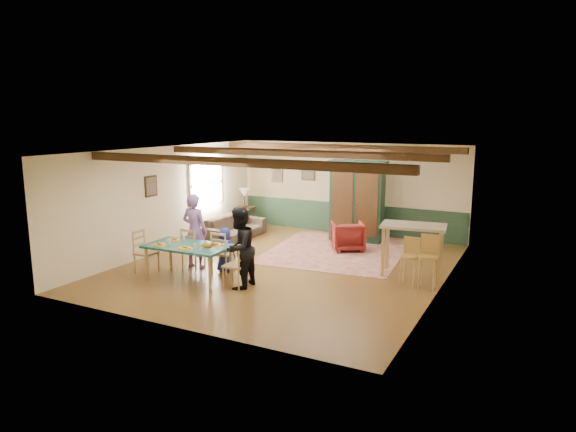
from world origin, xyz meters
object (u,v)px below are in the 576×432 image
at_px(cat, 207,245).
at_px(armchair, 348,236).
at_px(bar_stool_right, 428,263).
at_px(bar_stool_left, 409,262).
at_px(dining_table, 189,262).
at_px(person_woman, 239,248).
at_px(table_lamp, 244,198).
at_px(dining_chair_far_right, 223,252).
at_px(counter_table, 412,250).
at_px(dining_chair_end_right, 235,264).
at_px(person_man, 195,231).
at_px(end_table, 245,217).
at_px(dining_chair_far_left, 193,248).
at_px(dining_chair_end_left, 146,252).
at_px(sofa, 234,227).
at_px(person_child, 225,250).
at_px(armoire, 357,201).

distance_m(cat, armchair, 4.31).
bearing_deg(bar_stool_right, bar_stool_left, 169.00).
bearing_deg(dining_table, person_woman, 1.63).
relative_size(armchair, bar_stool_left, 0.82).
relative_size(person_woman, table_lamp, 2.80).
height_order(cat, bar_stool_left, bar_stool_left).
bearing_deg(dining_chair_far_right, counter_table, -157.10).
bearing_deg(dining_table, dining_chair_end_right, 1.63).
bearing_deg(person_woman, cat, -81.87).
bearing_deg(person_man, end_table, -74.43).
relative_size(dining_chair_far_left, dining_chair_end_left, 1.00).
relative_size(person_man, bar_stool_right, 1.58).
distance_m(dining_chair_end_left, bar_stool_right, 6.07).
bearing_deg(person_woman, dining_chair_end_left, -90.00).
height_order(dining_chair_far_right, sofa, dining_chair_far_right).
xyz_separation_m(person_child, cat, (0.18, -0.90, 0.34)).
bearing_deg(cat, end_table, 112.42).
bearing_deg(counter_table, dining_table, -149.43).
distance_m(armoire, counter_table, 3.40).
bearing_deg(dining_table, person_man, 118.20).
bearing_deg(cat, bar_stool_left, 24.39).
height_order(sofa, bar_stool_right, bar_stool_right).
distance_m(person_woman, counter_table, 3.81).
bearing_deg(cat, armoire, 72.65).
xyz_separation_m(end_table, bar_stool_right, (6.43, -3.41, 0.22)).
height_order(dining_chair_end_right, armchair, dining_chair_end_right).
bearing_deg(dining_chair_end_right, table_lamp, -151.73).
height_order(dining_chair_end_left, cat, dining_chair_end_left).
height_order(dining_table, dining_chair_far_right, dining_chair_far_right).
bearing_deg(counter_table, end_table, 156.10).
bearing_deg(dining_chair_far_left, dining_chair_end_left, 43.83).
bearing_deg(cat, person_child, 99.46).
distance_m(table_lamp, bar_stool_right, 7.29).
height_order(dining_chair_end_right, bar_stool_right, bar_stool_right).
bearing_deg(dining_chair_far_left, end_table, -74.70).
relative_size(dining_chair_far_right, person_woman, 0.58).
bearing_deg(armoire, dining_chair_far_right, -114.82).
bearing_deg(end_table, person_man, -72.80).
distance_m(dining_chair_far_left, person_child, 0.81).
distance_m(dining_chair_end_left, person_child, 1.75).
distance_m(dining_chair_far_right, end_table, 4.86).
bearing_deg(dining_chair_far_right, bar_stool_left, -167.23).
bearing_deg(dining_chair_end_right, cat, -80.54).
bearing_deg(dining_chair_end_left, person_woman, -90.00).
bearing_deg(person_woman, counter_table, 128.13).
relative_size(dining_table, table_lamp, 3.06).
relative_size(person_child, end_table, 1.56).
relative_size(person_man, cat, 4.79).
height_order(cat, counter_table, counter_table).
distance_m(dining_chair_far_right, table_lamp, 4.88).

